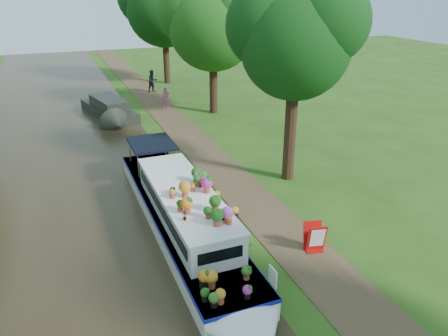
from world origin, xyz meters
TOP-DOWN VIEW (x-y plane):
  - ground at (0.00, 0.00)m, footprint 100.00×100.00m
  - canal_water at (-6.00, 0.00)m, footprint 10.00×100.00m
  - towpath at (1.20, 0.00)m, footprint 2.20×100.00m
  - plant_boat at (-2.25, -0.24)m, footprint 2.29×13.52m
  - tree_near_overhang at (3.79, 3.06)m, footprint 5.52×5.28m
  - tree_near_mid at (4.48, 15.08)m, footprint 6.90×6.60m
  - tree_near_far at (3.98, 26.09)m, footprint 7.59×7.26m
  - second_boat at (-2.60, 16.54)m, footprint 3.30×7.37m
  - sandwich_board at (1.60, -2.77)m, footprint 0.69×0.65m
  - pedestrian_pink at (1.58, 17.25)m, footprint 0.62×0.45m
  - pedestrian_dark at (1.90, 22.80)m, footprint 1.06×0.92m
  - verge_plant at (-0.55, -1.92)m, footprint 0.42×0.39m

SIDE VIEW (x-z plane):
  - ground at x=0.00m, z-range 0.00..0.00m
  - canal_water at x=-6.00m, z-range 0.00..0.02m
  - towpath at x=1.20m, z-range 0.00..0.03m
  - verge_plant at x=-0.55m, z-range 0.00..0.37m
  - sandwich_board at x=1.60m, z-range -0.02..1.02m
  - second_boat at x=-2.60m, z-range -0.13..1.23m
  - pedestrian_pink at x=1.58m, z-range 0.03..1.60m
  - plant_boat at x=-2.25m, z-range -0.26..1.97m
  - pedestrian_dark at x=1.90m, z-range 0.03..1.87m
  - tree_near_mid at x=4.48m, z-range 1.74..11.14m
  - tree_near_overhang at x=3.79m, z-range 2.11..11.10m
  - tree_near_far at x=3.98m, z-range 1.90..12.20m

